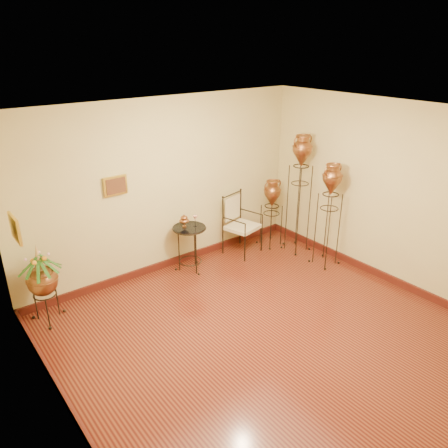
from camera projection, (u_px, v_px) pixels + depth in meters
ground at (270, 338)px, 5.65m from camera, size 5.00×5.00×0.00m
room_shell at (275, 214)px, 4.97m from camera, size 5.02×5.02×2.81m
amphora_tall at (299, 193)px, 7.61m from camera, size 0.44×0.44×2.13m
amphora_mid at (329, 215)px, 7.19m from camera, size 0.48×0.48×1.78m
amphora_short at (272, 213)px, 7.99m from camera, size 0.43×0.43×1.27m
planter_urn at (42, 278)px, 5.76m from camera, size 0.83×0.83×1.17m
armchair at (243, 225)px, 7.72m from camera, size 0.72×0.69×1.07m
side_table at (190, 248)px, 7.17m from camera, size 0.55×0.55×0.98m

